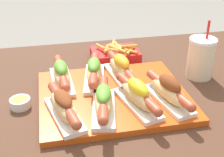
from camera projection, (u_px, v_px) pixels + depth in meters
The scene contains 11 objects.
serving_tray at pixel (113, 96), 0.93m from camera, with size 0.43×0.37×0.02m.
hot_dog_0 at pixel (64, 106), 0.81m from camera, with size 0.10×0.22×0.07m.
hot_dog_1 at pixel (104, 100), 0.83m from camera, with size 0.10×0.22×0.07m.
hot_dog_2 at pixel (138, 95), 0.85m from camera, with size 0.10×0.22×0.08m.
hot_dog_3 at pixel (169, 91), 0.87m from camera, with size 0.10×0.22×0.08m.
hot_dog_4 at pixel (61, 74), 0.96m from camera, with size 0.07×0.23×0.07m.
hot_dog_5 at pixel (94, 71), 0.98m from camera, with size 0.09×0.22×0.07m.
hot_dog_6 at pixel (121, 68), 1.00m from camera, with size 0.09×0.23×0.08m.
sauce_bowl at pixel (20, 102), 0.89m from camera, with size 0.06×0.06×0.03m.
drink_cup at pixel (201, 58), 1.03m from camera, with size 0.09×0.09×0.20m.
fries_basket at pixel (115, 54), 1.18m from camera, with size 0.18×0.14×0.06m.
Camera 1 is at (-0.19, -0.82, 1.21)m, focal length 50.00 mm.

